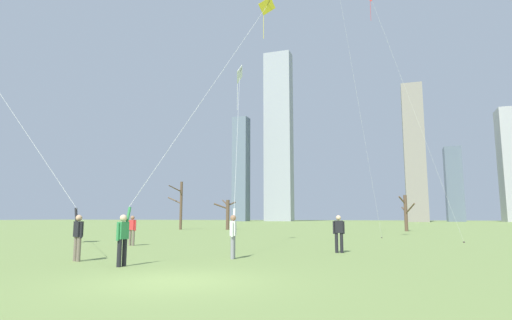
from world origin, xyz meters
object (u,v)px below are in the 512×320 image
object	(u,v)px
kite_flyer_midfield_center_purple	(38,167)
bare_tree_rightmost	(180,204)
bystander_far_off_by_trees	(339,232)
distant_kite_high_overhead_red	(377,15)
kite_flyer_midfield_left_white	(235,191)
bystander_strolling_midfield	(132,229)
bare_tree_right_of_center	(227,213)
bare_tree_left_of_center	(406,211)
kite_flyer_foreground_right_yellow	(149,194)

from	to	relation	value
kite_flyer_midfield_center_purple	bare_tree_rightmost	world-z (taller)	kite_flyer_midfield_center_purple
bystander_far_off_by_trees	distant_kite_high_overhead_red	world-z (taller)	distant_kite_high_overhead_red
kite_flyer_midfield_left_white	bare_tree_rightmost	world-z (taller)	kite_flyer_midfield_left_white
kite_flyer_midfield_center_purple	bystander_strolling_midfield	world-z (taller)	kite_flyer_midfield_center_purple
bystander_far_off_by_trees	bare_tree_right_of_center	distance (m)	34.02
kite_flyer_midfield_center_purple	bare_tree_right_of_center	size ratio (longest dim) A/B	3.42
bare_tree_left_of_center	bare_tree_rightmost	xyz separation A→B (m)	(-26.61, -2.69, 1.00)
bystander_far_off_by_trees	bare_tree_right_of_center	world-z (taller)	bare_tree_right_of_center
bystander_strolling_midfield	bare_tree_right_of_center	xyz separation A→B (m)	(-6.36, 28.17, 1.20)
kite_flyer_midfield_center_purple	bare_tree_right_of_center	world-z (taller)	kite_flyer_midfield_center_purple
bare_tree_left_of_center	bystander_far_off_by_trees	bearing A→B (deg)	-96.06
bare_tree_rightmost	bare_tree_left_of_center	bearing A→B (deg)	5.77
kite_flyer_foreground_right_yellow	bystander_far_off_by_trees	bearing A→B (deg)	49.41
bare_tree_rightmost	distant_kite_high_overhead_red	bearing A→B (deg)	-37.90
kite_flyer_foreground_right_yellow	bystander_strolling_midfield	xyz separation A→B (m)	(-5.84, 7.26, -1.42)
bystander_far_off_by_trees	bare_tree_left_of_center	world-z (taller)	bare_tree_left_of_center
distant_kite_high_overhead_red	bare_tree_left_of_center	xyz separation A→B (m)	(1.46, 22.26, -12.42)
kite_flyer_foreground_right_yellow	bystander_strolling_midfield	distance (m)	9.42
bystander_far_off_by_trees	distant_kite_high_overhead_red	distance (m)	15.93
distant_kite_high_overhead_red	bystander_far_off_by_trees	bearing A→B (deg)	-102.36
bystander_strolling_midfield	distant_kite_high_overhead_red	size ratio (longest dim) A/B	0.10
bare_tree_left_of_center	distant_kite_high_overhead_red	bearing A→B (deg)	-93.76
kite_flyer_foreground_right_yellow	bare_tree_rightmost	size ratio (longest dim) A/B	2.10
kite_flyer_midfield_left_white	bare_tree_right_of_center	xyz separation A→B (m)	(-13.74, 31.51, -0.53)
kite_flyer_midfield_center_purple	bare_tree_left_of_center	xyz separation A→B (m)	(13.45, 36.82, -1.23)
kite_flyer_midfield_left_white	bare_tree_left_of_center	bearing A→B (deg)	77.71
kite_flyer_midfield_center_purple	bare_tree_left_of_center	world-z (taller)	kite_flyer_midfield_center_purple
kite_flyer_midfield_left_white	distant_kite_high_overhead_red	size ratio (longest dim) A/B	0.65
bystander_far_off_by_trees	distant_kite_high_overhead_red	size ratio (longest dim) A/B	0.10
bystander_strolling_midfield	bare_tree_rightmost	size ratio (longest dim) A/B	0.27
bare_tree_left_of_center	bystander_strolling_midfield	bearing A→B (deg)	-116.30
bystander_far_off_by_trees	bare_tree_rightmost	world-z (taller)	bare_tree_rightmost
kite_flyer_midfield_left_white	bare_tree_rightmost	distance (m)	35.78
kite_flyer_foreground_right_yellow	kite_flyer_midfield_left_white	bearing A→B (deg)	68.44
bystander_strolling_midfield	distant_kite_high_overhead_red	bearing A→B (deg)	28.50
kite_flyer_foreground_right_yellow	bare_tree_left_of_center	bearing A→B (deg)	76.68
distant_kite_high_overhead_red	bare_tree_right_of_center	distance (m)	31.25
kite_flyer_midfield_left_white	bystander_far_off_by_trees	world-z (taller)	kite_flyer_midfield_left_white
bystander_strolling_midfield	kite_flyer_midfield_center_purple	bearing A→B (deg)	-82.00
bare_tree_left_of_center	bare_tree_right_of_center	bearing A→B (deg)	-176.77
kite_flyer_foreground_right_yellow	bare_tree_right_of_center	bearing A→B (deg)	109.00
bystander_strolling_midfield	distant_kite_high_overhead_red	distance (m)	20.18
kite_flyer_foreground_right_yellow	bare_tree_rightmost	world-z (taller)	kite_flyer_foreground_right_yellow
kite_flyer_midfield_left_white	distant_kite_high_overhead_red	xyz separation A→B (m)	(5.66, 10.43, 11.95)
distant_kite_high_overhead_red	kite_flyer_foreground_right_yellow	bearing A→B (deg)	-116.68
bystander_strolling_midfield	bare_tree_right_of_center	bearing A→B (deg)	102.73
kite_flyer_midfield_left_white	bare_tree_rightmost	size ratio (longest dim) A/B	1.80
bystander_far_off_by_trees	bare_tree_left_of_center	size ratio (longest dim) A/B	0.41
bare_tree_right_of_center	bare_tree_left_of_center	bearing A→B (deg)	3.23
kite_flyer_midfield_left_white	bystander_strolling_midfield	xyz separation A→B (m)	(-7.38, 3.35, -1.73)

